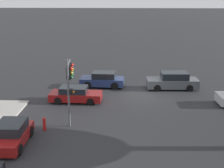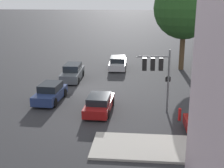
{
  "view_description": "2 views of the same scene",
  "coord_description": "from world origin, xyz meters",
  "px_view_note": "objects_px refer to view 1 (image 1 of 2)",
  "views": [
    {
      "loc": [
        1.63,
        26.55,
        8.9
      ],
      "look_at": [
        2.68,
        1.67,
        1.48
      ],
      "focal_mm": 50.0,
      "sensor_mm": 36.0,
      "label": 1
    },
    {
      "loc": [
        27.31,
        5.02,
        8.42
      ],
      "look_at": [
        3.72,
        2.74,
        1.57
      ],
      "focal_mm": 50.0,
      "sensor_mm": 36.0,
      "label": 2
    }
  ],
  "objects_px": {
    "fire_hydrant": "(44,124)",
    "crossing_car_2": "(75,94)",
    "crossing_car_1": "(173,81)",
    "traffic_signal": "(70,76)",
    "crossing_car_0": "(103,80)",
    "parked_car_0": "(11,134)"
  },
  "relations": [
    {
      "from": "traffic_signal",
      "to": "fire_hydrant",
      "type": "bearing_deg",
      "value": -139.28
    },
    {
      "from": "traffic_signal",
      "to": "fire_hydrant",
      "type": "distance_m",
      "value": 3.58
    },
    {
      "from": "fire_hydrant",
      "to": "crossing_car_2",
      "type": "bearing_deg",
      "value": -101.55
    },
    {
      "from": "traffic_signal",
      "to": "crossing_car_1",
      "type": "xyz_separation_m",
      "value": [
        -8.31,
        -8.07,
        -2.56
      ]
    },
    {
      "from": "traffic_signal",
      "to": "crossing_car_2",
      "type": "relative_size",
      "value": 1.07
    },
    {
      "from": "traffic_signal",
      "to": "crossing_car_2",
      "type": "xyz_separation_m",
      "value": [
        0.34,
        -4.15,
        -2.7
      ]
    },
    {
      "from": "crossing_car_0",
      "to": "parked_car_0",
      "type": "height_order",
      "value": "crossing_car_0"
    },
    {
      "from": "parked_car_0",
      "to": "traffic_signal",
      "type": "bearing_deg",
      "value": 139.28
    },
    {
      "from": "crossing_car_2",
      "to": "crossing_car_0",
      "type": "bearing_deg",
      "value": 66.98
    },
    {
      "from": "crossing_car_1",
      "to": "parked_car_0",
      "type": "xyz_separation_m",
      "value": [
        11.33,
        11.7,
        -0.1
      ]
    },
    {
      "from": "parked_car_0",
      "to": "fire_hydrant",
      "type": "height_order",
      "value": "parked_car_0"
    },
    {
      "from": "crossing_car_1",
      "to": "crossing_car_2",
      "type": "bearing_deg",
      "value": 22.41
    },
    {
      "from": "fire_hydrant",
      "to": "crossing_car_1",
      "type": "bearing_deg",
      "value": -135.46
    },
    {
      "from": "fire_hydrant",
      "to": "parked_car_0",
      "type": "bearing_deg",
      "value": 53.54
    },
    {
      "from": "traffic_signal",
      "to": "fire_hydrant",
      "type": "height_order",
      "value": "traffic_signal"
    },
    {
      "from": "parked_car_0",
      "to": "fire_hydrant",
      "type": "relative_size",
      "value": 4.2
    },
    {
      "from": "traffic_signal",
      "to": "parked_car_0",
      "type": "xyz_separation_m",
      "value": [
        3.02,
        3.64,
        -2.66
      ]
    },
    {
      "from": "crossing_car_0",
      "to": "crossing_car_2",
      "type": "distance_m",
      "value": 4.73
    },
    {
      "from": "crossing_car_1",
      "to": "traffic_signal",
      "type": "bearing_deg",
      "value": 42.17
    },
    {
      "from": "traffic_signal",
      "to": "fire_hydrant",
      "type": "xyz_separation_m",
      "value": [
        1.52,
        1.6,
        -2.82
      ]
    },
    {
      "from": "crossing_car_2",
      "to": "parked_car_0",
      "type": "height_order",
      "value": "parked_car_0"
    },
    {
      "from": "crossing_car_0",
      "to": "crossing_car_1",
      "type": "distance_m",
      "value": 6.68
    }
  ]
}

